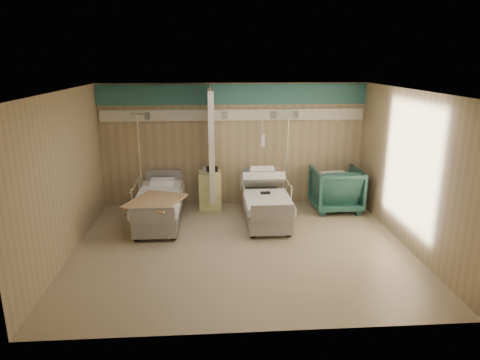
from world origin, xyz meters
name	(u,v)px	position (x,y,z in m)	size (l,w,h in m)	color
ground	(241,248)	(0.00, 0.00, 0.00)	(6.00, 5.00, 0.00)	#9F876E
room_walls	(238,144)	(-0.03, 0.25, 1.86)	(6.04, 5.04, 2.82)	tan
bed_right	(265,207)	(0.60, 1.30, 0.32)	(1.00, 2.16, 0.63)	white
bed_left	(160,209)	(-1.60, 1.30, 0.32)	(1.00, 2.16, 0.63)	white
bedside_cabinet	(210,190)	(-0.55, 2.20, 0.42)	(0.50, 0.48, 0.85)	#F5F299
visitor_armchair	(336,189)	(2.27, 1.90, 0.49)	(1.04, 1.07, 0.97)	#1C4640
waffle_blanket	(336,167)	(2.23, 1.87, 1.00)	(0.57, 0.51, 0.06)	white
iv_stand_right	(286,188)	(1.20, 2.22, 0.43)	(0.38, 0.38, 2.10)	silver
iv_stand_left	(142,191)	(-2.08, 2.17, 0.45)	(0.39, 0.39, 2.18)	silver
call_remote	(265,193)	(0.59, 1.21, 0.65)	(0.20, 0.09, 0.04)	black
tan_blanket	(156,201)	(-1.61, 0.84, 0.65)	(0.90, 1.13, 0.04)	tan
toiletry_bag	(212,169)	(-0.49, 2.25, 0.91)	(0.22, 0.14, 0.12)	black
white_cup	(204,169)	(-0.67, 2.23, 0.91)	(0.08, 0.08, 0.12)	white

